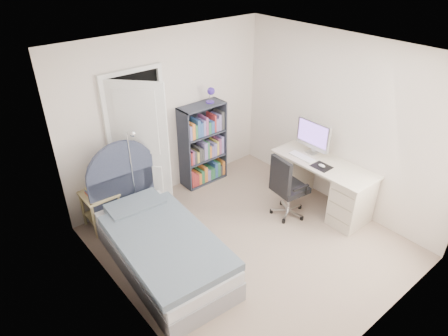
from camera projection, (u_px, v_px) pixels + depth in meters
room_shell at (252, 161)px, 4.71m from camera, size 3.50×3.70×2.60m
door at (140, 146)px, 5.51m from camera, size 0.92×0.64×2.06m
bed at (159, 243)px, 4.89m from camera, size 1.13×2.16×1.29m
nightstand at (99, 201)px, 5.44m from camera, size 0.44×0.44×0.64m
floor_lamp at (136, 187)px, 5.45m from camera, size 0.20×0.20×1.42m
bookcase at (204, 147)px, 6.39m from camera, size 0.75×0.32×1.58m
desk at (321, 182)px, 5.88m from camera, size 0.61×1.53×1.25m
office_chair at (286, 185)px, 5.59m from camera, size 0.51×0.53×0.97m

